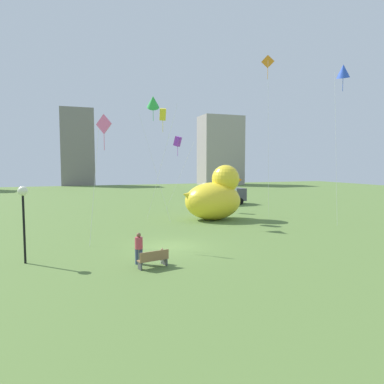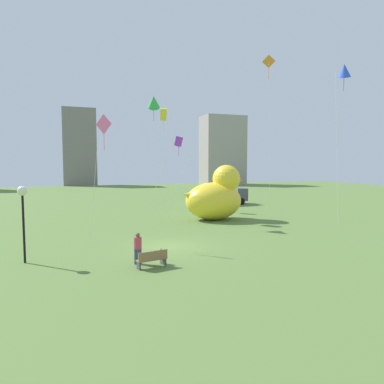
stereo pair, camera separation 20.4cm
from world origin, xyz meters
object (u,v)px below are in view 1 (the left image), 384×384
Objects in this scene: kite_pink at (103,128)px; kite_blue at (343,71)px; lamppost at (23,202)px; person_adult at (139,247)px; kite_orange at (268,71)px; box_truck at (224,194)px; park_bench at (154,259)px; kite_purple at (178,142)px; person_child at (162,255)px; kite_yellow at (163,115)px; kite_green at (153,102)px; giant_inflatable_duck at (215,196)px.

kite_blue reaches higher than kite_pink.
person_adult is at bearing -21.00° from lamppost.
kite_orange reaches higher than kite_blue.
park_bench is at bearing -121.98° from box_truck.
kite_pink is 21.04m from kite_blue.
kite_pink is at bearing -122.87° from kite_purple.
lamppost is 30.62m from box_truck.
lamppost is at bearing 159.92° from person_child.
kite_blue is (3.77, -5.94, -1.23)m from kite_orange.
kite_blue is (24.78, 3.96, 9.98)m from lamppost.
kite_blue is (13.76, -8.59, 3.20)m from kite_yellow.
kite_green is 0.83× the size of kite_blue.
kite_purple is at bearing -156.29° from box_truck.
kite_yellow is at bearing 55.44° from kite_pink.
kite_green is (3.80, 12.51, 9.95)m from person_adult.
giant_inflatable_duck is 1.15× the size of box_truck.
kite_green reaches higher than person_adult.
kite_blue is (10.49, -14.29, 5.35)m from kite_purple.
kite_purple reaches higher than park_bench.
kite_blue is (9.21, -6.24, 11.06)m from giant_inflatable_duck.
lamppost is at bearing -132.83° from kite_green.
kite_blue is at bearing -34.12° from giant_inflatable_duck.
kite_blue reaches higher than kite_yellow.
kite_green is at bearing -137.35° from box_truck.
person_adult is at bearing -162.03° from kite_blue.
kite_purple is at bearing 70.55° from person_child.
person_child is at bearing -20.08° from lamppost.
kite_orange is (5.44, -0.30, 12.28)m from giant_inflatable_duck.
kite_yellow is (4.07, 15.09, 9.64)m from person_child.
person_child is 0.10× the size of kite_pink.
kite_green is 1.08× the size of kite_yellow.
person_child is at bearing -121.55° from box_truck.
box_truck is at bearing 44.73° from lamppost.
giant_inflatable_duck is at bearing 145.88° from kite_blue.
box_truck reaches higher than person_adult.
park_bench is 17.29m from kite_green.
kite_purple is at bearing 69.59° from park_bench.
lamppost is (-15.56, -10.20, 1.07)m from giant_inflatable_duck.
box_truck is at bearing 58.45° from person_child.
giant_inflatable_duck reaches higher than box_truck.
person_adult is 6.61m from lamppost.
kite_blue is at bearing 17.97° from person_adult.
lamppost is 15.96m from kite_green.
box_truck is 17.51m from kite_orange.
kite_blue is at bearing -31.98° from kite_yellow.
kite_pink is at bearing -124.56° from kite_yellow.
kite_orange reaches higher than kite_pink.
kite_orange reaches higher than box_truck.
person_child is at bearing -159.97° from kite_blue.
person_child is at bearing -105.08° from kite_yellow.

